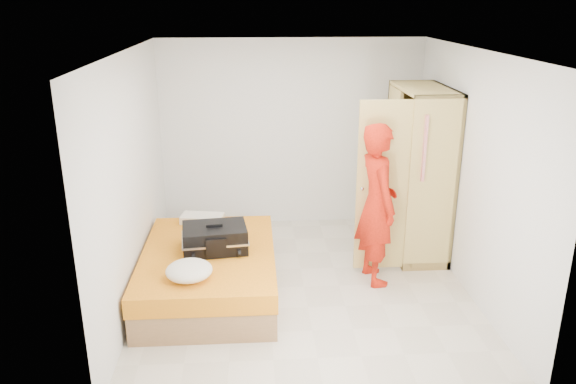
{
  "coord_description": "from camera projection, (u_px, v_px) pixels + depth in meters",
  "views": [
    {
      "loc": [
        -0.55,
        -5.62,
        3.08
      ],
      "look_at": [
        -0.15,
        0.4,
        1.0
      ],
      "focal_mm": 35.0,
      "sensor_mm": 36.0,
      "label": 1
    }
  ],
  "objects": [
    {
      "name": "bed",
      "position": [
        209.0,
        272.0,
        6.14
      ],
      "size": [
        1.42,
        2.02,
        0.5
      ],
      "color": "#9F7148",
      "rests_on": "ground"
    },
    {
      "name": "pillow",
      "position": [
        202.0,
        218.0,
        6.84
      ],
      "size": [
        0.54,
        0.34,
        0.09
      ],
      "primitive_type": "cube",
      "rotation": [
        0.0,
        0.0,
        -0.18
      ],
      "color": "white",
      "rests_on": "bed"
    },
    {
      "name": "round_cushion",
      "position": [
        189.0,
        271.0,
        5.44
      ],
      "size": [
        0.45,
        0.45,
        0.17
      ],
      "primitive_type": "ellipsoid",
      "color": "white",
      "rests_on": "bed"
    },
    {
      "name": "person",
      "position": [
        377.0,
        204.0,
        6.22
      ],
      "size": [
        0.54,
        0.73,
        1.84
      ],
      "primitive_type": "imported",
      "rotation": [
        0.0,
        0.0,
        1.73
      ],
      "color": "red",
      "rests_on": "ground"
    },
    {
      "name": "suitcase",
      "position": [
        215.0,
        238.0,
        6.05
      ],
      "size": [
        0.75,
        0.59,
        0.3
      ],
      "rotation": [
        0.0,
        0.0,
        0.11
      ],
      "color": "black",
      "rests_on": "bed"
    },
    {
      "name": "wardrobe",
      "position": [
        415.0,
        177.0,
        6.91
      ],
      "size": [
        1.17,
        1.2,
        2.1
      ],
      "color": "tan",
      "rests_on": "ground"
    },
    {
      "name": "room",
      "position": [
        305.0,
        177.0,
        5.91
      ],
      "size": [
        4.0,
        4.02,
        2.6
      ],
      "color": "beige",
      "rests_on": "ground"
    }
  ]
}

